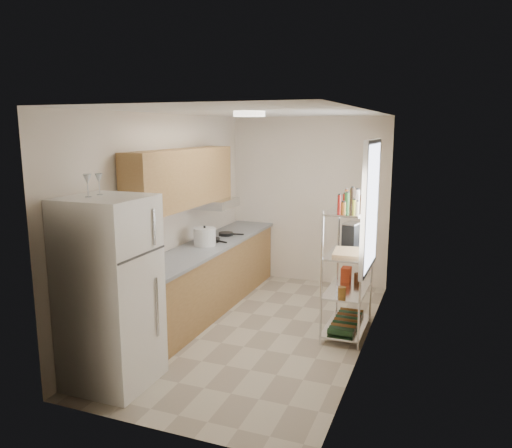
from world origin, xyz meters
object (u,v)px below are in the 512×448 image
Objects in this scene: rice_cooker at (205,237)px; espresso_machine at (352,234)px; refrigerator at (110,292)px; frying_pan_large at (211,240)px; cutting_board at (350,252)px.

espresso_machine is at bearing 7.00° from rice_cooker.
rice_cooker is (-0.05, 2.06, 0.11)m from refrigerator.
frying_pan_large is 2.03m from cutting_board.
refrigerator is at bearing -135.69° from cutting_board.
espresso_machine reaches higher than rice_cooker.
cutting_board reaches higher than frying_pan_large.
rice_cooker is 1.16× the size of frying_pan_large.
rice_cooker is at bearing -160.29° from espresso_machine.
refrigerator is 6.39× the size of espresso_machine.
cutting_board is 0.45m from espresso_machine.
rice_cooker is at bearing 174.21° from cutting_board.
refrigerator reaches higher than espresso_machine.
cutting_board is at bearing 44.31° from refrigerator.
frying_pan_large is (-0.03, 0.23, -0.10)m from rice_cooker.
frying_pan_large is 1.93m from espresso_machine.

